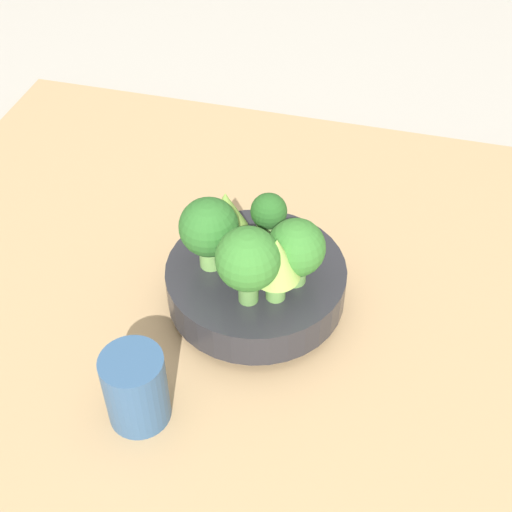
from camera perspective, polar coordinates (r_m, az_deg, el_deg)
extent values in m
plane|color=#ADA89E|center=(0.92, -0.92, -3.54)|extent=(6.00, 6.00, 0.00)
cube|color=tan|center=(0.91, -0.94, -2.80)|extent=(0.96, 0.77, 0.03)
cylinder|color=#28282D|center=(0.86, 0.00, -3.47)|extent=(0.10, 0.10, 0.01)
cylinder|color=#28282D|center=(0.84, 0.00, -2.10)|extent=(0.21, 0.21, 0.05)
cylinder|color=#6BA34C|center=(0.80, 3.12, -1.25)|extent=(0.03, 0.03, 0.03)
sphere|color=#387A2D|center=(0.78, 3.22, 0.67)|extent=(0.07, 0.07, 0.07)
cylinder|color=#7AB256|center=(0.82, -3.67, 0.19)|extent=(0.03, 0.03, 0.03)
sphere|color=#2D6B28|center=(0.79, -3.80, 2.33)|extent=(0.07, 0.07, 0.07)
cylinder|color=#609347|center=(0.78, -0.62, -2.53)|extent=(0.02, 0.02, 0.04)
sphere|color=#387A2D|center=(0.75, -0.64, -0.23)|extent=(0.07, 0.07, 0.07)
cylinder|color=#7AB256|center=(0.86, 1.01, 2.30)|extent=(0.03, 0.03, 0.02)
sphere|color=#286023|center=(0.84, 1.03, 3.61)|extent=(0.04, 0.04, 0.04)
cylinder|color=#6BA34C|center=(0.78, 1.59, -2.42)|extent=(0.02, 0.02, 0.03)
cone|color=#93B751|center=(0.75, 1.66, -0.17)|extent=(0.05, 0.05, 0.05)
cylinder|color=#609347|center=(0.84, -2.41, 1.45)|extent=(0.02, 0.02, 0.02)
cone|color=#84AD47|center=(0.82, -2.49, 3.45)|extent=(0.05, 0.05, 0.05)
cylinder|color=#33567F|center=(0.74, -9.60, -10.39)|extent=(0.07, 0.07, 0.09)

